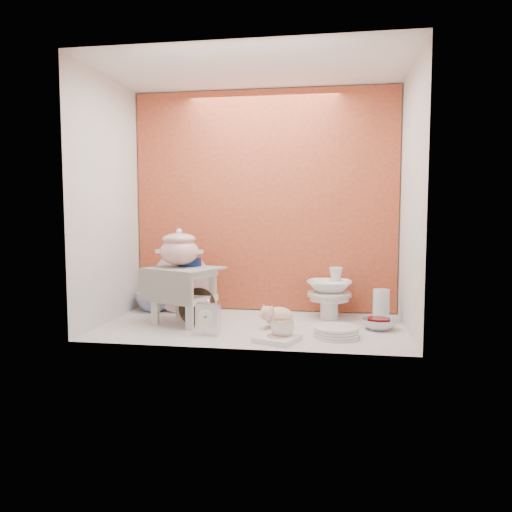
{
  "coord_description": "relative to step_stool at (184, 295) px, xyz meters",
  "views": [
    {
      "loc": [
        0.49,
        -2.91,
        0.69
      ],
      "look_at": [
        0.02,
        0.02,
        0.42
      ],
      "focal_mm": 35.3,
      "sensor_mm": 36.0,
      "label": 1
    }
  ],
  "objects": [
    {
      "name": "floral_platter",
      "position": [
        -0.12,
        0.31,
        0.03
      ],
      "size": [
        0.42,
        0.11,
        0.41
      ],
      "primitive_type": null,
      "rotation": [
        0.0,
        0.0,
        -0.05
      ],
      "color": "white",
      "rests_on": "ground"
    },
    {
      "name": "clear_glass_vase",
      "position": [
        1.19,
        0.22,
        -0.07
      ],
      "size": [
        0.12,
        0.12,
        0.2
      ],
      "primitive_type": "cylinder",
      "rotation": [
        0.0,
        0.0,
        0.23
      ],
      "color": "silver",
      "rests_on": "ground"
    },
    {
      "name": "teacup_saucer",
      "position": [
        0.64,
        -0.3,
        -0.17
      ],
      "size": [
        0.21,
        0.21,
        0.01
      ],
      "primitive_type": "cylinder",
      "rotation": [
        0.0,
        0.0,
        0.14
      ],
      "color": "white",
      "rests_on": "ground"
    },
    {
      "name": "lattice_dish",
      "position": [
        0.61,
        -0.34,
        -0.16
      ],
      "size": [
        0.26,
        0.26,
        0.03
      ],
      "primitive_type": "cube",
      "rotation": [
        0.0,
        0.0,
        -0.38
      ],
      "color": "white",
      "rests_on": "ground"
    },
    {
      "name": "porcelain_tower",
      "position": [
        0.87,
        0.29,
        -0.01
      ],
      "size": [
        0.29,
        0.29,
        0.33
      ],
      "primitive_type": null,
      "rotation": [
        0.0,
        0.0,
        0.02
      ],
      "color": "white",
      "rests_on": "ground"
    },
    {
      "name": "crystal_bowl",
      "position": [
        1.16,
        0.02,
        -0.14
      ],
      "size": [
        0.24,
        0.24,
        0.06
      ],
      "primitive_type": "imported",
      "rotation": [
        0.0,
        0.0,
        -0.24
      ],
      "color": "silver",
      "rests_on": "ground"
    },
    {
      "name": "blue_white_vase",
      "position": [
        -0.32,
        0.35,
        -0.04
      ],
      "size": [
        0.28,
        0.28,
        0.27
      ],
      "primitive_type": "imported",
      "rotation": [
        0.0,
        0.0,
        -0.06
      ],
      "color": "white",
      "rests_on": "ground"
    },
    {
      "name": "cobalt_bowl",
      "position": [
        0.01,
        0.09,
        0.2
      ],
      "size": [
        0.18,
        0.18,
        0.05
      ],
      "primitive_type": "cylinder",
      "rotation": [
        0.0,
        0.0,
        -0.26
      ],
      "color": "#0A1D4B",
      "rests_on": "step_stool"
    },
    {
      "name": "gold_rim_teacup",
      "position": [
        0.64,
        -0.3,
        -0.11
      ],
      "size": [
        0.14,
        0.14,
        0.1
      ],
      "primitive_type": "imported",
      "rotation": [
        0.0,
        0.0,
        -0.15
      ],
      "color": "white",
      "rests_on": "teacup_saucer"
    },
    {
      "name": "step_stool",
      "position": [
        0.0,
        0.0,
        0.0
      ],
      "size": [
        0.51,
        0.48,
        0.34
      ],
      "primitive_type": null,
      "rotation": [
        0.0,
        0.0,
        -0.41
      ],
      "color": "silver",
      "rests_on": "ground"
    },
    {
      "name": "dinner_plate_stack",
      "position": [
        0.92,
        -0.2,
        -0.14
      ],
      "size": [
        0.28,
        0.28,
        0.06
      ],
      "primitive_type": "cylinder",
      "rotation": [
        0.0,
        0.0,
        -0.13
      ],
      "color": "white",
      "rests_on": "ground"
    },
    {
      "name": "mantel_clock",
      "position": [
        0.22,
        -0.26,
        -0.07
      ],
      "size": [
        0.14,
        0.07,
        0.2
      ],
      "primitive_type": "cube",
      "rotation": [
        0.0,
        0.0,
        -0.17
      ],
      "color": "silver",
      "rests_on": "ground"
    },
    {
      "name": "lacquer_tray",
      "position": [
        0.09,
        -0.02,
        -0.06
      ],
      "size": [
        0.24,
        0.13,
        0.22
      ],
      "primitive_type": null,
      "rotation": [
        0.0,
        0.0,
        -0.11
      ],
      "color": "black",
      "rests_on": "ground"
    },
    {
      "name": "plush_pig",
      "position": [
        0.59,
        -0.02,
        -0.11
      ],
      "size": [
        0.26,
        0.21,
        0.13
      ],
      "primitive_type": "ellipsoid",
      "rotation": [
        0.0,
        0.0,
        0.33
      ],
      "color": "beige",
      "rests_on": "ground"
    },
    {
      "name": "ground",
      "position": [
        0.42,
        -0.01,
        -0.17
      ],
      "size": [
        1.8,
        1.8,
        0.0
      ],
      "primitive_type": "plane",
      "color": "silver",
      "rests_on": "ground"
    },
    {
      "name": "niche_shell",
      "position": [
        0.42,
        0.17,
        0.76
      ],
      "size": [
        1.86,
        1.03,
        1.53
      ],
      "color": "#C75431",
      "rests_on": "ground"
    },
    {
      "name": "soup_tureen",
      "position": [
        -0.04,
        0.03,
        0.29
      ],
      "size": [
        0.36,
        0.36,
        0.24
      ],
      "primitive_type": null,
      "rotation": [
        0.0,
        0.0,
        -0.35
      ],
      "color": "white",
      "rests_on": "step_stool"
    }
  ]
}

